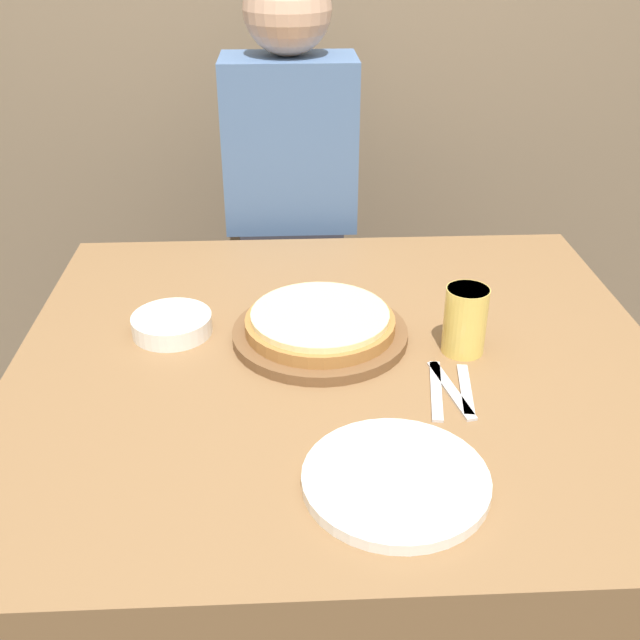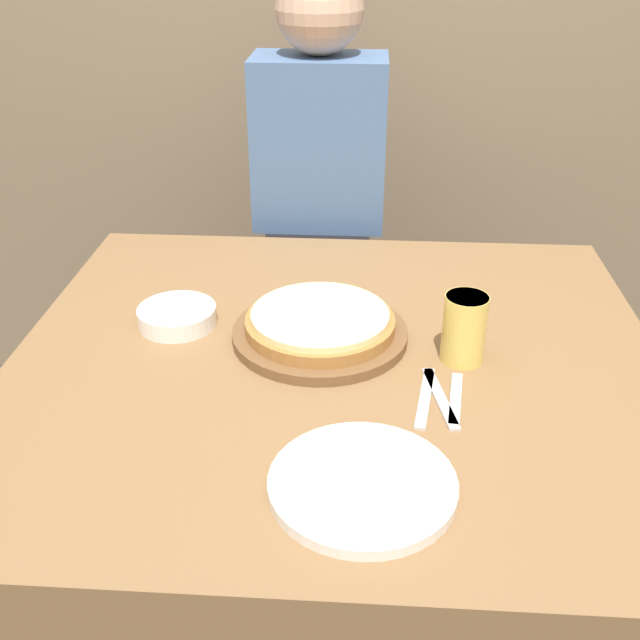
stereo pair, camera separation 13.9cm
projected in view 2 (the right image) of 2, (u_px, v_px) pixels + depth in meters
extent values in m
plane|color=#38332D|center=(332.00, 639.00, 1.72)|extent=(12.00, 12.00, 0.00)
cube|color=olive|center=(334.00, 515.00, 1.54)|extent=(1.18, 1.09, 0.77)
cylinder|color=brown|center=(320.00, 334.00, 1.40)|extent=(0.33, 0.33, 0.02)
cylinder|color=#A87038|center=(320.00, 324.00, 1.39)|extent=(0.28, 0.28, 0.02)
cylinder|color=beige|center=(320.00, 315.00, 1.38)|extent=(0.26, 0.26, 0.01)
cylinder|color=#E5C65B|center=(464.00, 328.00, 1.31)|extent=(0.08, 0.08, 0.13)
cylinder|color=white|center=(467.00, 300.00, 1.29)|extent=(0.07, 0.07, 0.02)
cylinder|color=white|center=(362.00, 485.00, 1.04)|extent=(0.27, 0.27, 0.02)
cylinder|color=white|center=(177.00, 316.00, 1.45)|extent=(0.15, 0.15, 0.04)
cube|color=silver|center=(425.00, 397.00, 1.23)|extent=(0.04, 0.17, 0.00)
cube|color=silver|center=(440.00, 398.00, 1.23)|extent=(0.05, 0.17, 0.00)
cube|color=silver|center=(455.00, 399.00, 1.23)|extent=(0.04, 0.15, 0.00)
cube|color=#33333D|center=(320.00, 341.00, 2.17)|extent=(0.26, 0.20, 0.75)
cube|color=#4C6B99|center=(319.00, 143.00, 1.89)|extent=(0.33, 0.20, 0.42)
sphere|color=#DBAD8E|center=(319.00, 9.00, 1.73)|extent=(0.21, 0.21, 0.21)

